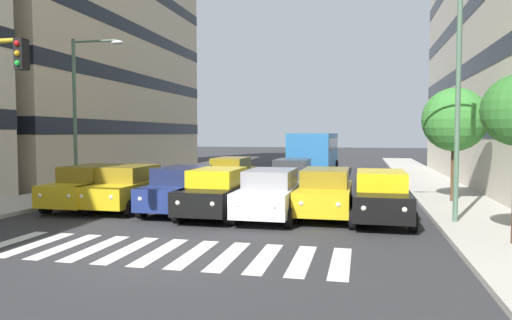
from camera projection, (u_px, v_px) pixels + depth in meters
name	position (u px, v px, depth m)	size (l,w,h in m)	color
ground_plane	(160.00, 252.00, 11.76)	(180.00, 180.00, 0.00)	#2D2D30
crosswalk_markings	(160.00, 252.00, 11.76)	(9.45, 2.80, 0.01)	silver
car_0	(381.00, 196.00, 15.70)	(2.02, 4.44, 1.72)	black
car_1	(325.00, 192.00, 16.65)	(2.02, 4.44, 1.72)	gold
car_2	(270.00, 194.00, 16.32)	(2.02, 4.44, 1.72)	silver
car_3	(216.00, 192.00, 16.77)	(2.02, 4.44, 1.72)	black
car_4	(181.00, 189.00, 17.65)	(2.02, 4.44, 1.72)	navy
car_5	(128.00, 187.00, 18.31)	(2.02, 4.44, 1.72)	gold
car_6	(90.00, 186.00, 18.54)	(2.02, 4.44, 1.72)	gold
car_row2_0	(292.00, 176.00, 22.95)	(2.02, 4.44, 1.72)	#474C51
car_row2_1	(230.00, 174.00, 24.51)	(2.02, 4.44, 1.72)	gold
bus_behind_traffic	(315.00, 150.00, 32.18)	(2.78, 10.50, 3.00)	#286BAD
street_lamp_left	(441.00, 76.00, 14.87)	(3.22, 0.28, 7.66)	#4C6B56
street_lamp_right	(82.00, 101.00, 21.19)	(2.56, 0.28, 7.14)	#4C6B56
street_tree_1	(454.00, 120.00, 19.45)	(2.66, 2.66, 4.76)	#513823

